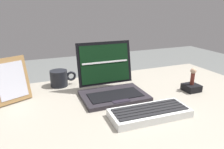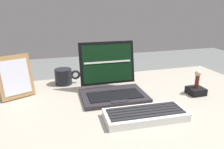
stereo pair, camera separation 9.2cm
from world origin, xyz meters
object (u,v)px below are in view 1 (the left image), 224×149
at_px(external_keyboard, 150,113).
at_px(figurine, 193,75).
at_px(photo_frame, 11,81).
at_px(laptop_front, 111,85).
at_px(figurine_stand, 191,88).
at_px(coffee_mug, 60,78).

relative_size(external_keyboard, figurine, 3.67).
relative_size(photo_frame, figurine, 2.32).
xyz_separation_m(laptop_front, external_keyboard, (0.06, -0.25, -0.03)).
bearing_deg(photo_frame, figurine, -13.89).
bearing_deg(laptop_front, photo_frame, 167.53).
bearing_deg(figurine_stand, external_keyboard, -156.36).
distance_m(external_keyboard, coffee_mug, 0.52).
xyz_separation_m(photo_frame, figurine_stand, (0.79, -0.20, -0.08)).
xyz_separation_m(laptop_front, photo_frame, (-0.42, 0.09, 0.05)).
xyz_separation_m(laptop_front, coffee_mug, (-0.20, 0.21, -0.01)).
bearing_deg(coffee_mug, figurine_stand, -28.30).
distance_m(photo_frame, figurine, 0.82).
bearing_deg(laptop_front, figurine_stand, -15.43).
xyz_separation_m(figurine_stand, coffee_mug, (-0.58, 0.31, 0.03)).
distance_m(photo_frame, figurine_stand, 0.82).
height_order(external_keyboard, coffee_mug, coffee_mug).
distance_m(figurine, coffee_mug, 0.66).
bearing_deg(photo_frame, external_keyboard, -35.60).
height_order(figurine_stand, coffee_mug, coffee_mug).
relative_size(photo_frame, coffee_mug, 1.45).
height_order(laptop_front, figurine_stand, laptop_front).
distance_m(external_keyboard, figurine, 0.36).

